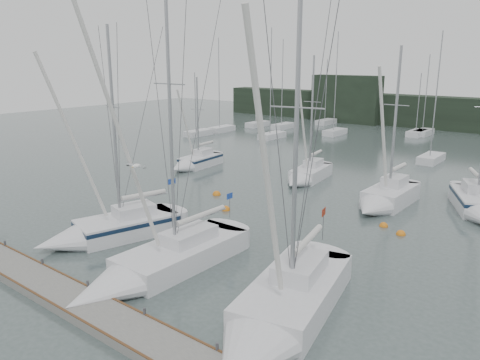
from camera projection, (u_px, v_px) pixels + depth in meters
name	position (u px, v px, depth m)	size (l,w,h in m)	color
ground	(180.00, 276.00, 23.89)	(160.00, 160.00, 0.00)	#414F4D
dock	(97.00, 313.00, 20.03)	(24.00, 2.00, 0.40)	#60605B
far_treeline	(473.00, 115.00, 70.45)	(90.00, 4.00, 5.00)	black
far_building_left	(346.00, 99.00, 80.50)	(12.00, 3.00, 8.00)	black
mast_forest	(429.00, 145.00, 57.29)	(60.72, 27.08, 14.78)	silver
sailboat_near_left	(102.00, 231.00, 28.34)	(5.19, 9.11, 13.62)	silver
sailboat_near_center	(148.00, 269.00, 23.39)	(3.16, 11.27, 16.29)	silver
sailboat_near_right	(276.00, 318.00, 18.87)	(5.35, 11.32, 15.10)	silver
sailboat_mid_a	(193.00, 163.00, 47.22)	(2.93, 7.07, 9.74)	silver
sailboat_mid_b	(305.00, 176.00, 41.92)	(3.21, 7.48, 11.78)	silver
sailboat_mid_c	(383.00, 200.00, 34.53)	(2.74, 7.69, 12.47)	silver
sailboat_mid_d	(480.00, 207.00, 32.96)	(5.69, 8.21, 12.58)	silver
buoy_a	(226.00, 210.00, 34.23)	(0.66, 0.66, 0.66)	orange
buoy_b	(384.00, 226.00, 30.91)	(0.57, 0.57, 0.57)	orange
buoy_c	(217.00, 195.00, 38.07)	(0.67, 0.67, 0.67)	orange
seagull	(136.00, 166.00, 20.98)	(1.03, 0.47, 0.20)	white
buoy_d	(401.00, 235.00, 29.46)	(0.60, 0.60, 0.60)	orange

